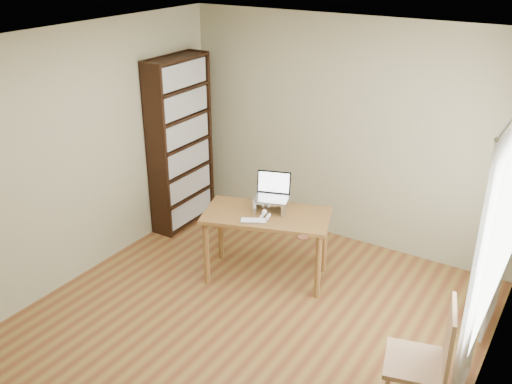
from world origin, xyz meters
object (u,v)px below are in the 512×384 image
Objects in this scene: desk at (267,223)px; chair at (428,360)px; keyboard at (253,221)px; cat at (272,203)px; bookshelf at (181,144)px; laptop at (274,192)px.

chair is at bearing -46.75° from desk.
cat reaches higher than keyboard.
bookshelf reaches higher than keyboard.
chair is (2.00, -1.06, -0.09)m from desk.
keyboard reaches higher than desk.
cat reaches higher than desk.
cat is (-0.01, 0.11, 0.18)m from desk.
bookshelf is at bearing 141.43° from desk.
bookshelf is 1.74m from keyboard.
bookshelf is 1.62m from laptop.
desk is 4.92× the size of keyboard.
chair is at bearing -45.04° from cat.
desk is 0.34m from laptop.
keyboard is (1.53, -0.78, -0.29)m from bookshelf.
laptop is 0.41m from keyboard.
desk is at bearing -108.68° from laptop.
keyboard is 0.58× the size of cat.
keyboard is at bearing -107.81° from cat.
cat is (-0.01, -0.03, -0.12)m from laptop.
laptop reaches higher than chair.
keyboard is 0.34m from cat.
chair reaches higher than desk.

